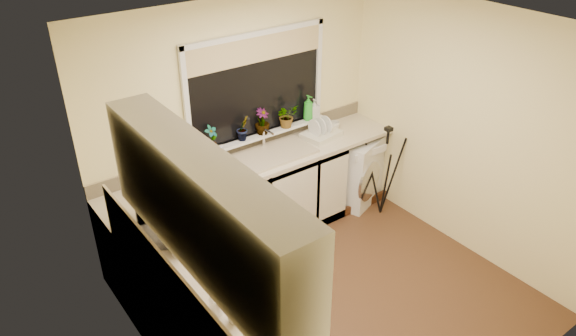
{
  "coord_description": "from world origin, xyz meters",
  "views": [
    {
      "loc": [
        -2.52,
        -2.73,
        3.47
      ],
      "look_at": [
        -0.1,
        0.55,
        1.15
      ],
      "focal_mm": 33.58,
      "sensor_mm": 36.0,
      "label": 1
    }
  ],
  "objects_px": {
    "washing_machine": "(352,169)",
    "tripod": "(384,172)",
    "dish_rack": "(321,135)",
    "plant_a": "(212,138)",
    "steel_jar": "(216,306)",
    "soap_bottle_clear": "(314,109)",
    "plant_c": "(262,122)",
    "microwave": "(159,218)",
    "cup_back": "(334,126)",
    "soap_bottle_green": "(308,108)",
    "kettle": "(181,241)",
    "plant_d": "(287,116)",
    "cup_left": "(233,316)",
    "plant_b": "(243,128)",
    "laptop": "(213,170)"
  },
  "relations": [
    {
      "from": "laptop",
      "to": "microwave",
      "type": "bearing_deg",
      "value": -140.86
    },
    {
      "from": "tripod",
      "to": "plant_b",
      "type": "relative_size",
      "value": 4.28
    },
    {
      "from": "kettle",
      "to": "dish_rack",
      "type": "relative_size",
      "value": 0.56
    },
    {
      "from": "plant_a",
      "to": "plant_c",
      "type": "height_order",
      "value": "plant_c"
    },
    {
      "from": "plant_a",
      "to": "soap_bottle_green",
      "type": "bearing_deg",
      "value": 0.44
    },
    {
      "from": "kettle",
      "to": "cup_left",
      "type": "distance_m",
      "value": 0.84
    },
    {
      "from": "plant_c",
      "to": "kettle",
      "type": "bearing_deg",
      "value": -143.53
    },
    {
      "from": "steel_jar",
      "to": "soap_bottle_green",
      "type": "relative_size",
      "value": 0.44
    },
    {
      "from": "microwave",
      "to": "plant_c",
      "type": "relative_size",
      "value": 1.85
    },
    {
      "from": "laptop",
      "to": "microwave",
      "type": "height_order",
      "value": "microwave"
    },
    {
      "from": "laptop",
      "to": "cup_back",
      "type": "xyz_separation_m",
      "value": [
        1.57,
        0.09,
        -0.02
      ]
    },
    {
      "from": "cup_left",
      "to": "tripod",
      "type": "bearing_deg",
      "value": 24.86
    },
    {
      "from": "steel_jar",
      "to": "plant_c",
      "type": "xyz_separation_m",
      "value": [
        1.58,
        1.79,
        0.22
      ]
    },
    {
      "from": "steel_jar",
      "to": "plant_c",
      "type": "bearing_deg",
      "value": 48.6
    },
    {
      "from": "steel_jar",
      "to": "soap_bottle_clear",
      "type": "distance_m",
      "value": 2.87
    },
    {
      "from": "kettle",
      "to": "plant_d",
      "type": "height_order",
      "value": "plant_d"
    },
    {
      "from": "microwave",
      "to": "cup_back",
      "type": "bearing_deg",
      "value": -58.79
    },
    {
      "from": "soap_bottle_green",
      "to": "cup_back",
      "type": "xyz_separation_m",
      "value": [
        0.28,
        -0.12,
        -0.24
      ]
    },
    {
      "from": "washing_machine",
      "to": "cup_left",
      "type": "height_order",
      "value": "cup_left"
    },
    {
      "from": "kettle",
      "to": "soap_bottle_green",
      "type": "relative_size",
      "value": 0.79
    },
    {
      "from": "soap_bottle_green",
      "to": "washing_machine",
      "type": "bearing_deg",
      "value": -30.17
    },
    {
      "from": "kettle",
      "to": "steel_jar",
      "type": "xyz_separation_m",
      "value": [
        -0.11,
        -0.7,
        -0.05
      ]
    },
    {
      "from": "soap_bottle_clear",
      "to": "tripod",
      "type": "bearing_deg",
      "value": -56.47
    },
    {
      "from": "plant_c",
      "to": "dish_rack",
      "type": "bearing_deg",
      "value": -16.86
    },
    {
      "from": "microwave",
      "to": "soap_bottle_green",
      "type": "distance_m",
      "value": 2.21
    },
    {
      "from": "plant_d",
      "to": "kettle",
      "type": "bearing_deg",
      "value": -148.78
    },
    {
      "from": "plant_c",
      "to": "washing_machine",
      "type": "bearing_deg",
      "value": -14.69
    },
    {
      "from": "kettle",
      "to": "washing_machine",
      "type": "bearing_deg",
      "value": 18.0
    },
    {
      "from": "tripod",
      "to": "steel_jar",
      "type": "xyz_separation_m",
      "value": [
        -2.7,
        -1.1,
        0.43
      ]
    },
    {
      "from": "cup_left",
      "to": "dish_rack",
      "type": "bearing_deg",
      "value": 38.74
    },
    {
      "from": "tripod",
      "to": "plant_d",
      "type": "bearing_deg",
      "value": 147.77
    },
    {
      "from": "microwave",
      "to": "cup_back",
      "type": "distance_m",
      "value": 2.44
    },
    {
      "from": "soap_bottle_green",
      "to": "soap_bottle_clear",
      "type": "distance_m",
      "value": 0.09
    },
    {
      "from": "dish_rack",
      "to": "plant_a",
      "type": "relative_size",
      "value": 1.51
    },
    {
      "from": "washing_machine",
      "to": "dish_rack",
      "type": "xyz_separation_m",
      "value": [
        -0.41,
        0.08,
        0.53
      ]
    },
    {
      "from": "plant_a",
      "to": "soap_bottle_green",
      "type": "xyz_separation_m",
      "value": [
        1.18,
        0.01,
        0.01
      ]
    },
    {
      "from": "kettle",
      "to": "plant_d",
      "type": "bearing_deg",
      "value": 31.22
    },
    {
      "from": "washing_machine",
      "to": "plant_b",
      "type": "distance_m",
      "value": 1.51
    },
    {
      "from": "plant_c",
      "to": "steel_jar",
      "type": "bearing_deg",
      "value": -131.4
    },
    {
      "from": "kettle",
      "to": "plant_a",
      "type": "relative_size",
      "value": 0.85
    },
    {
      "from": "kettle",
      "to": "microwave",
      "type": "distance_m",
      "value": 0.33
    },
    {
      "from": "laptop",
      "to": "soap_bottle_green",
      "type": "bearing_deg",
      "value": 13.6
    },
    {
      "from": "plant_d",
      "to": "soap_bottle_green",
      "type": "bearing_deg",
      "value": 1.0
    },
    {
      "from": "washing_machine",
      "to": "tripod",
      "type": "relative_size",
      "value": 0.75
    },
    {
      "from": "steel_jar",
      "to": "cup_back",
      "type": "relative_size",
      "value": 1.03
    },
    {
      "from": "dish_rack",
      "to": "soap_bottle_green",
      "type": "relative_size",
      "value": 1.42
    },
    {
      "from": "plant_a",
      "to": "dish_rack",
      "type": "bearing_deg",
      "value": -7.95
    },
    {
      "from": "tripod",
      "to": "microwave",
      "type": "height_order",
      "value": "microwave"
    },
    {
      "from": "steel_jar",
      "to": "soap_bottle_clear",
      "type": "height_order",
      "value": "soap_bottle_clear"
    },
    {
      "from": "soap_bottle_green",
      "to": "plant_d",
      "type": "bearing_deg",
      "value": -179.0
    }
  ]
}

